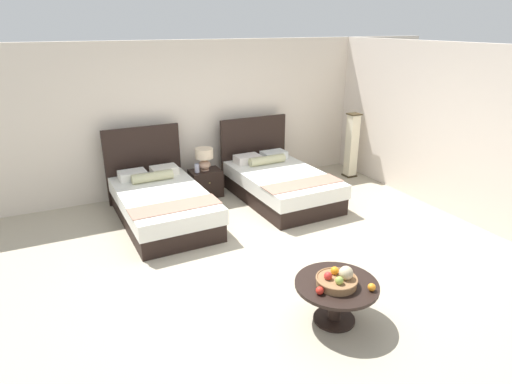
# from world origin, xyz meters

# --- Properties ---
(ground_plane) EXTENTS (10.08, 9.56, 0.02)m
(ground_plane) POSITION_xyz_m (0.00, 0.00, -0.01)
(ground_plane) COLOR #AFA38C
(wall_back) EXTENTS (10.08, 0.12, 2.61)m
(wall_back) POSITION_xyz_m (0.00, 2.98, 1.30)
(wall_back) COLOR beige
(wall_back) RESTS_ON ground
(wall_side_right) EXTENTS (0.12, 5.16, 2.61)m
(wall_side_right) POSITION_xyz_m (3.24, 0.40, 1.30)
(wall_side_right) COLOR silver
(wall_side_right) RESTS_ON ground
(bed_near_window) EXTENTS (1.31, 2.18, 1.28)m
(bed_near_window) POSITION_xyz_m (-1.03, 1.73, 0.29)
(bed_near_window) COLOR black
(bed_near_window) RESTS_ON ground
(bed_near_corner) EXTENTS (1.37, 2.16, 1.25)m
(bed_near_corner) POSITION_xyz_m (1.02, 1.73, 0.29)
(bed_near_corner) COLOR black
(bed_near_corner) RESTS_ON ground
(nightstand) EXTENTS (0.53, 0.41, 0.47)m
(nightstand) POSITION_xyz_m (-0.07, 2.40, 0.24)
(nightstand) COLOR black
(nightstand) RESTS_ON ground
(table_lamp) EXTENTS (0.31, 0.31, 0.39)m
(table_lamp) POSITION_xyz_m (-0.07, 2.42, 0.71)
(table_lamp) COLOR tan
(table_lamp) RESTS_ON nightstand
(vase) EXTENTS (0.08, 0.08, 0.15)m
(vase) POSITION_xyz_m (-0.23, 2.36, 0.55)
(vase) COLOR silver
(vase) RESTS_ON nightstand
(coffee_table) EXTENTS (0.84, 0.84, 0.44)m
(coffee_table) POSITION_xyz_m (-0.06, -1.45, 0.33)
(coffee_table) COLOR black
(coffee_table) RESTS_ON ground
(fruit_bowl) EXTENTS (0.42, 0.42, 0.21)m
(fruit_bowl) POSITION_xyz_m (-0.08, -1.48, 0.51)
(fruit_bowl) COLOR olive
(fruit_bowl) RESTS_ON coffee_table
(loose_apple) EXTENTS (0.08, 0.08, 0.08)m
(loose_apple) POSITION_xyz_m (-0.32, -1.53, 0.48)
(loose_apple) COLOR red
(loose_apple) RESTS_ON coffee_table
(loose_orange) EXTENTS (0.08, 0.08, 0.08)m
(loose_orange) POSITION_xyz_m (0.16, -1.70, 0.48)
(loose_orange) COLOR orange
(loose_orange) RESTS_ON coffee_table
(floor_lamp_corner) EXTENTS (0.23, 0.23, 1.26)m
(floor_lamp_corner) POSITION_xyz_m (2.87, 2.16, 0.63)
(floor_lamp_corner) COLOR #342917
(floor_lamp_corner) RESTS_ON ground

